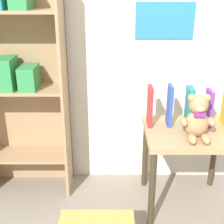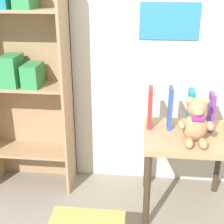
{
  "view_description": "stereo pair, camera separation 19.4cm",
  "coord_description": "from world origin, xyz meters",
  "views": [
    {
      "loc": [
        -0.27,
        -0.61,
        1.4
      ],
      "look_at": [
        -0.26,
        1.19,
        0.65
      ],
      "focal_mm": 50.0,
      "sensor_mm": 36.0,
      "label": 1
    },
    {
      "loc": [
        -0.08,
        -0.6,
        1.4
      ],
      "look_at": [
        -0.26,
        1.19,
        0.65
      ],
      "focal_mm": 50.0,
      "sensor_mm": 36.0,
      "label": 2
    }
  ],
  "objects": [
    {
      "name": "teddy_bear",
      "position": [
        0.23,
        1.04,
        0.67
      ],
      "size": [
        0.2,
        0.19,
        0.27
      ],
      "color": "tan",
      "rests_on": "display_table"
    },
    {
      "name": "wall_back",
      "position": [
        0.0,
        1.5,
        1.25
      ],
      "size": [
        4.8,
        0.07,
        2.5
      ],
      "color": "silver",
      "rests_on": "ground_plane"
    },
    {
      "name": "book_standing_teal",
      "position": [
        0.22,
        1.22,
        0.68
      ],
      "size": [
        0.04,
        0.12,
        0.25
      ],
      "primitive_type": "cube",
      "rotation": [
        0.0,
        0.0,
        -0.05
      ],
      "color": "teal",
      "rests_on": "display_table"
    },
    {
      "name": "book_standing_blue",
      "position": [
        0.09,
        1.22,
        0.68
      ],
      "size": [
        0.02,
        0.1,
        0.27
      ],
      "primitive_type": "cube",
      "rotation": [
        0.0,
        0.0,
        0.02
      ],
      "color": "#2D51B7",
      "rests_on": "display_table"
    },
    {
      "name": "book_standing_purple",
      "position": [
        0.34,
        1.22,
        0.67
      ],
      "size": [
        0.02,
        0.11,
        0.24
      ],
      "primitive_type": "cube",
      "rotation": [
        0.0,
        0.0,
        0.01
      ],
      "color": "purple",
      "rests_on": "display_table"
    },
    {
      "name": "bookshelf_side",
      "position": [
        -0.87,
        1.35,
        0.85
      ],
      "size": [
        0.59,
        0.26,
        1.52
      ],
      "color": "tan",
      "rests_on": "ground_plane"
    },
    {
      "name": "book_standing_red",
      "position": [
        -0.03,
        1.22,
        0.68
      ],
      "size": [
        0.03,
        0.11,
        0.26
      ],
      "primitive_type": "cube",
      "rotation": [
        0.0,
        0.0,
        0.01
      ],
      "color": "red",
      "rests_on": "display_table"
    },
    {
      "name": "display_table",
      "position": [
        0.22,
        1.14,
        0.46
      ],
      "size": [
        0.55,
        0.48,
        0.55
      ],
      "color": "tan",
      "rests_on": "ground_plane"
    }
  ]
}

